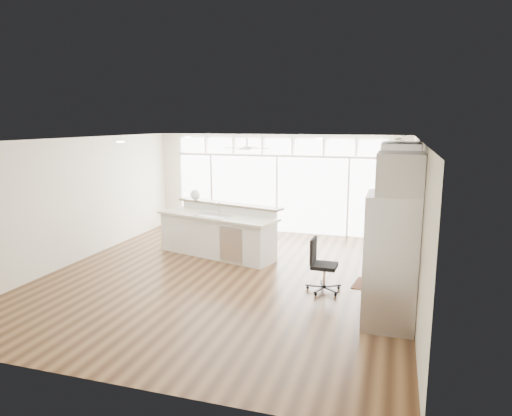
% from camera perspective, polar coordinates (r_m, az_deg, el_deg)
% --- Properties ---
extents(floor, '(7.00, 8.00, 0.02)m').
position_cam_1_polar(floor, '(9.24, -3.60, -8.49)').
color(floor, '#3E2513').
rests_on(floor, ground).
extents(ceiling, '(7.00, 8.00, 0.02)m').
position_cam_1_polar(ceiling, '(8.73, -3.81, 8.55)').
color(ceiling, white).
rests_on(ceiling, wall_back).
extents(wall_back, '(7.00, 0.04, 2.70)m').
position_cam_1_polar(wall_back, '(12.66, 2.74, 3.08)').
color(wall_back, white).
rests_on(wall_back, floor).
extents(wall_front, '(7.00, 0.04, 2.70)m').
position_cam_1_polar(wall_front, '(5.45, -18.93, -7.75)').
color(wall_front, white).
rests_on(wall_front, floor).
extents(wall_left, '(0.04, 8.00, 2.70)m').
position_cam_1_polar(wall_left, '(10.63, -21.63, 0.88)').
color(wall_left, white).
rests_on(wall_left, floor).
extents(wall_right, '(0.04, 8.00, 2.70)m').
position_cam_1_polar(wall_right, '(8.33, 19.43, -1.51)').
color(wall_right, white).
rests_on(wall_right, floor).
extents(glass_wall, '(5.80, 0.06, 2.08)m').
position_cam_1_polar(glass_wall, '(12.64, 2.66, 1.69)').
color(glass_wall, white).
rests_on(glass_wall, wall_back).
extents(transom_row, '(5.90, 0.06, 0.40)m').
position_cam_1_polar(transom_row, '(12.50, 2.72, 7.73)').
color(transom_row, white).
rests_on(transom_row, wall_back).
extents(desk_window, '(0.04, 0.85, 0.85)m').
position_cam_1_polar(desk_window, '(8.59, 19.18, 0.22)').
color(desk_window, white).
rests_on(desk_window, wall_right).
extents(ceiling_fan, '(1.16, 1.16, 0.32)m').
position_cam_1_polar(ceiling_fan, '(11.55, -1.13, 7.99)').
color(ceiling_fan, silver).
rests_on(ceiling_fan, ceiling).
extents(recessed_lights, '(3.40, 3.00, 0.02)m').
position_cam_1_polar(recessed_lights, '(8.92, -3.35, 8.47)').
color(recessed_lights, '#EDE4CA').
rests_on(recessed_lights, ceiling).
extents(oven_cabinet, '(0.64, 1.20, 2.50)m').
position_cam_1_polar(oven_cabinet, '(10.11, 17.18, 0.11)').
color(oven_cabinet, white).
rests_on(oven_cabinet, floor).
extents(desk_nook, '(0.72, 1.30, 0.76)m').
position_cam_1_polar(desk_nook, '(8.85, 16.57, -7.13)').
color(desk_nook, white).
rests_on(desk_nook, floor).
extents(upper_cabinets, '(0.64, 1.30, 0.64)m').
position_cam_1_polar(upper_cabinets, '(8.48, 17.55, 5.65)').
color(upper_cabinets, white).
rests_on(upper_cabinets, wall_right).
extents(refrigerator, '(0.76, 0.90, 2.00)m').
position_cam_1_polar(refrigerator, '(7.10, 16.48, -6.31)').
color(refrigerator, silver).
rests_on(refrigerator, floor).
extents(fridge_cabinet, '(0.64, 0.90, 0.60)m').
position_cam_1_polar(fridge_cabinet, '(6.84, 17.55, 4.14)').
color(fridge_cabinet, white).
rests_on(fridge_cabinet, wall_right).
extents(framed_photos, '(0.06, 0.22, 0.80)m').
position_cam_1_polar(framed_photos, '(9.22, 19.01, -0.03)').
color(framed_photos, black).
rests_on(framed_photos, wall_right).
extents(kitchen_island, '(3.11, 1.84, 1.16)m').
position_cam_1_polar(kitchen_island, '(10.46, -4.94, -2.86)').
color(kitchen_island, white).
rests_on(kitchen_island, floor).
extents(rug, '(1.05, 0.82, 0.01)m').
position_cam_1_polar(rug, '(8.95, 15.27, -9.39)').
color(rug, black).
rests_on(rug, floor).
extents(office_chair, '(0.52, 0.48, 0.97)m').
position_cam_1_polar(office_chair, '(8.36, 8.55, -7.11)').
color(office_chair, black).
rests_on(office_chair, floor).
extents(fishbowl, '(0.32, 0.32, 0.25)m').
position_cam_1_polar(fishbowl, '(11.22, -7.59, 1.68)').
color(fishbowl, white).
rests_on(fishbowl, kitchen_island).
extents(monitor, '(0.13, 0.54, 0.44)m').
position_cam_1_polar(monitor, '(8.69, 16.25, -3.32)').
color(monitor, black).
rests_on(monitor, desk_nook).
extents(keyboard, '(0.16, 0.32, 0.02)m').
position_cam_1_polar(keyboard, '(8.75, 15.06, -4.62)').
color(keyboard, silver).
rests_on(keyboard, desk_nook).
extents(potted_plant, '(0.27, 0.30, 0.21)m').
position_cam_1_polar(potted_plant, '(9.96, 17.61, 7.79)').
color(potted_plant, '#295D28').
rests_on(potted_plant, oven_cabinet).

